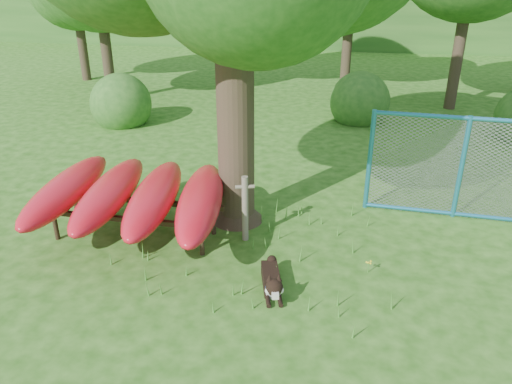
# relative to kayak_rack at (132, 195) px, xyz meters

# --- Properties ---
(ground) EXTENTS (80.00, 80.00, 0.00)m
(ground) POSITION_rel_kayak_rack_xyz_m (1.94, -1.10, -0.81)
(ground) COLOR #1F5210
(ground) RESTS_ON ground
(wooden_post) EXTENTS (0.33, 0.15, 1.20)m
(wooden_post) POSITION_rel_kayak_rack_xyz_m (1.93, 0.23, -0.18)
(wooden_post) COLOR #645C4B
(wooden_post) RESTS_ON ground
(kayak_rack) EXTENTS (3.47, 3.16, 1.06)m
(kayak_rack) POSITION_rel_kayak_rack_xyz_m (0.00, 0.00, 0.00)
(kayak_rack) COLOR black
(kayak_rack) RESTS_ON ground
(husky_dog) EXTENTS (0.46, 1.07, 0.48)m
(husky_dog) POSITION_rel_kayak_rack_xyz_m (2.62, -1.20, -0.64)
(husky_dog) COLOR black
(husky_dog) RESTS_ON ground
(fence_section) EXTENTS (3.39, 0.31, 3.31)m
(fence_section) POSITION_rel_kayak_rack_xyz_m (5.68, 1.79, 0.18)
(fence_section) COLOR teal
(fence_section) RESTS_ON ground
(wildflower_clump) EXTENTS (0.10, 0.08, 0.21)m
(wildflower_clump) POSITION_rel_kayak_rack_xyz_m (4.03, -0.44, -0.64)
(wildflower_clump) COLOR #478B2D
(wildflower_clump) RESTS_ON ground
(shrub_left) EXTENTS (1.80, 1.80, 1.80)m
(shrub_left) POSITION_rel_kayak_rack_xyz_m (-3.06, 6.40, -0.81)
(shrub_left) COLOR #275B1D
(shrub_left) RESTS_ON ground
(shrub_mid) EXTENTS (1.80, 1.80, 1.80)m
(shrub_mid) POSITION_rel_kayak_rack_xyz_m (3.94, 7.90, -0.81)
(shrub_mid) COLOR #275B1D
(shrub_mid) RESTS_ON ground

